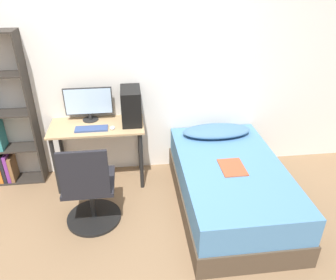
% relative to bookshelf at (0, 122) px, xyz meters
% --- Properties ---
extents(ground_plane, '(14.00, 14.00, 0.00)m').
position_rel_bookshelf_xyz_m(ground_plane, '(1.44, -1.30, -0.79)').
color(ground_plane, '#846647').
extents(wall_back, '(8.00, 0.05, 2.50)m').
position_rel_bookshelf_xyz_m(wall_back, '(1.44, 0.15, 0.46)').
color(wall_back, silver).
rests_on(wall_back, ground_plane).
extents(desk, '(1.05, 0.51, 0.74)m').
position_rel_bookshelf_xyz_m(desk, '(1.06, -0.13, -0.17)').
color(desk, tan).
rests_on(desk, ground_plane).
extents(bookshelf, '(0.55, 0.24, 1.77)m').
position_rel_bookshelf_xyz_m(bookshelf, '(0.00, 0.00, 0.00)').
color(bookshelf, '#2D2823').
rests_on(bookshelf, ground_plane).
extents(office_chair, '(0.56, 0.56, 0.94)m').
position_rel_bookshelf_xyz_m(office_chair, '(1.01, -0.88, -0.42)').
color(office_chair, black).
rests_on(office_chair, ground_plane).
extents(bed, '(1.07, 1.81, 0.53)m').
position_rel_bookshelf_xyz_m(bed, '(2.45, -0.79, -0.52)').
color(bed, '#4C3D2D').
rests_on(bed, ground_plane).
extents(pillow, '(0.81, 0.36, 0.11)m').
position_rel_bookshelf_xyz_m(pillow, '(2.45, -0.14, -0.20)').
color(pillow, teal).
rests_on(pillow, bed).
extents(magazine, '(0.24, 0.32, 0.01)m').
position_rel_bookshelf_xyz_m(magazine, '(2.43, -0.85, -0.25)').
color(magazine, '#B24C2D').
rests_on(magazine, bed).
extents(monitor, '(0.54, 0.18, 0.39)m').
position_rel_bookshelf_xyz_m(monitor, '(0.99, 0.02, 0.17)').
color(monitor, black).
rests_on(monitor, desk).
extents(keyboard, '(0.35, 0.14, 0.02)m').
position_rel_bookshelf_xyz_m(keyboard, '(1.02, -0.24, -0.03)').
color(keyboard, '#33477A').
rests_on(keyboard, desk).
extents(pc_tower, '(0.22, 0.38, 0.39)m').
position_rel_bookshelf_xyz_m(pc_tower, '(1.46, -0.09, 0.15)').
color(pc_tower, black).
rests_on(pc_tower, desk).
extents(mouse, '(0.06, 0.09, 0.02)m').
position_rel_bookshelf_xyz_m(mouse, '(1.24, -0.24, -0.03)').
color(mouse, silver).
rests_on(mouse, desk).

